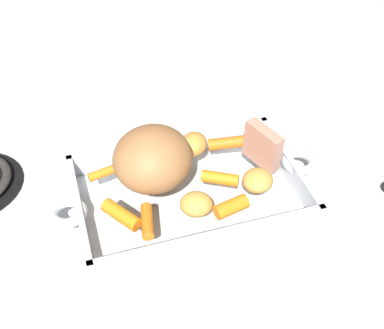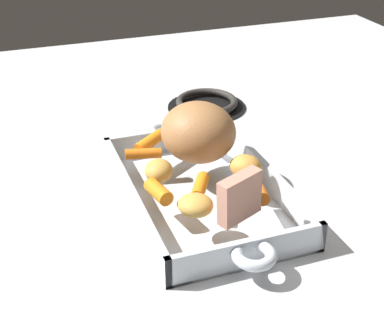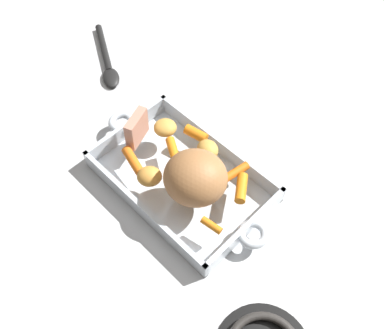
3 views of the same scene
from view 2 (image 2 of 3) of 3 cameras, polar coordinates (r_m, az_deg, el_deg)
ground_plane at (r=0.93m, az=0.94°, el=-3.65°), size 1.81×1.81×0.00m
roasting_dish at (r=0.92m, az=0.94°, el=-2.89°), size 0.46×0.24×0.05m
pork_roast at (r=0.93m, az=0.63°, el=3.26°), size 0.17×0.17×0.10m
roast_slice_thin at (r=0.79m, az=4.79°, el=-3.28°), size 0.05×0.07×0.07m
baby_carrot_southwest at (r=0.85m, az=-3.38°, el=-2.73°), size 0.06×0.03×0.02m
baby_carrot_center_right at (r=1.03m, az=0.96°, el=3.29°), size 0.05×0.02×0.02m
baby_carrot_long at (r=0.99m, az=-4.24°, el=2.28°), size 0.06×0.07×0.03m
baby_carrot_southeast at (r=0.86m, az=0.83°, el=-2.21°), size 0.06×0.05×0.02m
baby_carrot_northwest at (r=0.96m, az=-4.90°, el=1.09°), size 0.03×0.06×0.02m
baby_carrot_center_left at (r=0.86m, az=6.70°, el=-2.58°), size 0.07×0.04×0.03m
potato_golden_large at (r=0.90m, az=5.39°, el=-0.21°), size 0.07×0.07×0.04m
potato_near_roast at (r=0.81m, az=0.36°, el=-4.09°), size 0.07×0.07×0.03m
potato_golden_small at (r=0.89m, az=-3.36°, el=-0.62°), size 0.06×0.06×0.03m
stove_burner_rear at (r=1.26m, az=1.48°, el=6.11°), size 0.17×0.17×0.02m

